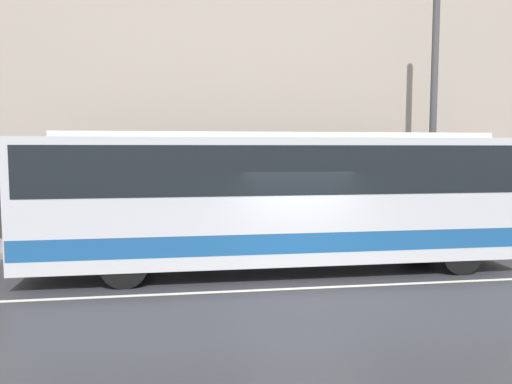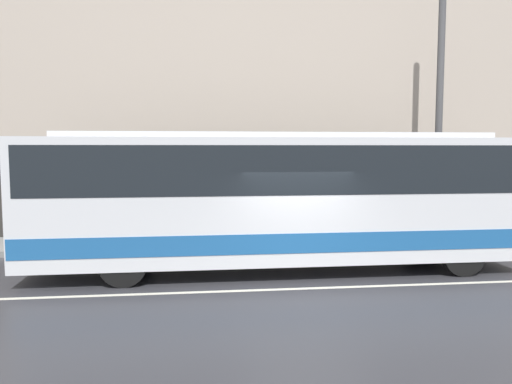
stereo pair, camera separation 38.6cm
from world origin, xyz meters
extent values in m
plane|color=#333338|center=(0.00, 0.00, 0.00)|extent=(60.00, 60.00, 0.00)
cube|color=gray|center=(0.00, 5.21, 0.09)|extent=(60.00, 2.42, 0.17)
cube|color=#B7A899|center=(0.00, 6.57, 6.05)|extent=(60.00, 0.30, 12.09)
cube|color=#2D2B28|center=(0.00, 6.40, 1.40)|extent=(60.00, 0.06, 2.80)
cube|color=beige|center=(0.00, 0.00, 0.00)|extent=(54.00, 0.14, 0.01)
cube|color=silver|center=(-0.32, 1.71, 1.81)|extent=(11.87, 2.46, 2.92)
cube|color=#1E5999|center=(-0.32, 1.71, 0.90)|extent=(11.81, 2.49, 0.45)
cube|color=black|center=(-0.32, 1.71, 2.53)|extent=(11.51, 2.48, 1.11)
cube|color=orange|center=(5.57, 1.71, 3.08)|extent=(0.12, 1.85, 0.28)
cube|color=silver|center=(-0.32, 1.71, 3.33)|extent=(10.09, 2.09, 0.12)
cylinder|color=black|center=(4.02, 0.64, 0.52)|extent=(1.04, 0.28, 1.04)
cylinder|color=black|center=(4.02, 2.78, 0.52)|extent=(1.04, 0.28, 1.04)
cylinder|color=black|center=(-3.85, 0.64, 0.52)|extent=(1.04, 0.28, 1.04)
cylinder|color=black|center=(-3.85, 2.78, 0.52)|extent=(1.04, 0.28, 1.04)
cylinder|color=#4C4C4F|center=(5.35, 4.64, 4.16)|extent=(0.22, 0.22, 7.98)
camera|label=1|loc=(-2.65, -10.27, 3.02)|focal=35.00mm
camera|label=2|loc=(-2.27, -10.32, 3.02)|focal=35.00mm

